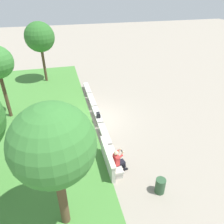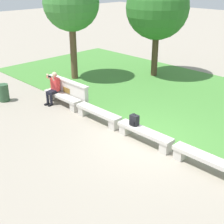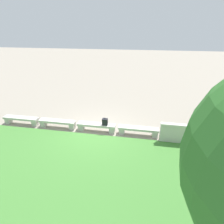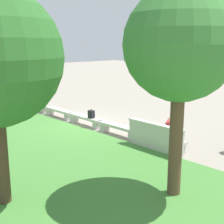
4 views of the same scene
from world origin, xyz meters
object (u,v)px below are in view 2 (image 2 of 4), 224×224
bench_far (207,161)px  trash_bin (4,93)px  backpack (134,120)px  bench_near (98,114)px  bench_main (62,98)px  bench_mid (145,134)px  tree_behind_wall (157,8)px  tree_left_background (71,3)px  person_photographer (53,86)px

bench_far → trash_bin: trash_bin is taller
bench_far → backpack: bearing=179.6°
bench_near → trash_bin: bearing=-160.8°
bench_main → bench_far: (6.71, 0.00, 0.00)m
bench_near → backpack: 1.78m
bench_mid → bench_main: bearing=180.0°
bench_main → tree_behind_wall: 6.80m
tree_behind_wall → tree_left_background: (-2.58, -3.39, 0.26)m
bench_main → person_photographer: (-0.47, -0.08, 0.43)m
person_photographer → bench_far: bearing=0.6°
bench_near → person_photographer: size_ratio=1.57×
bench_far → tree_left_background: (-9.20, 2.62, 3.46)m
bench_near → person_photographer: (-2.71, -0.08, 0.43)m
bench_main → bench_near: size_ratio=1.00×
trash_bin → bench_main: bearing=35.5°
person_photographer → tree_behind_wall: 6.70m
bench_near → bench_main: bearing=180.0°
backpack → trash_bin: 6.32m
person_photographer → backpack: 4.46m
person_photographer → tree_behind_wall: (0.56, 6.08, 2.77)m
bench_mid → tree_left_background: tree_left_background is taller
person_photographer → backpack: (4.46, 0.09, -0.11)m
person_photographer → bench_mid: bearing=0.9°
bench_near → tree_behind_wall: (-2.14, 6.00, 3.20)m
bench_main → bench_far: size_ratio=1.00×
bench_far → tree_behind_wall: size_ratio=0.41×
bench_mid → tree_behind_wall: (-4.38, 6.00, 3.20)m
bench_near → trash_bin: (-4.37, -1.52, 0.07)m
bench_mid → tree_left_background: bearing=159.4°
bench_far → backpack: (-2.72, 0.02, 0.32)m
bench_far → bench_near: bearing=180.0°
bench_near → bench_far: bearing=0.0°
bench_mid → trash_bin: bearing=-167.0°
backpack → bench_mid: bearing=-2.2°
bench_main → person_photographer: person_photographer is taller
bench_mid → bench_far: bearing=0.0°
backpack → tree_left_background: 7.65m
person_photographer → trash_bin: person_photographer is taller
bench_near → bench_mid: 2.24m
trash_bin → bench_far: bearing=9.8°
bench_near → bench_far: size_ratio=1.00×
bench_mid → bench_far: size_ratio=1.00×
bench_mid → backpack: backpack is taller
bench_far → trash_bin: 8.97m
person_photographer → trash_bin: 2.23m
bench_near → bench_mid: bearing=0.0°
person_photographer → tree_left_background: bearing=126.8°
trash_bin → person_photographer: bearing=41.0°
bench_far → tree_left_background: tree_left_background is taller
bench_mid → person_photographer: 4.96m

